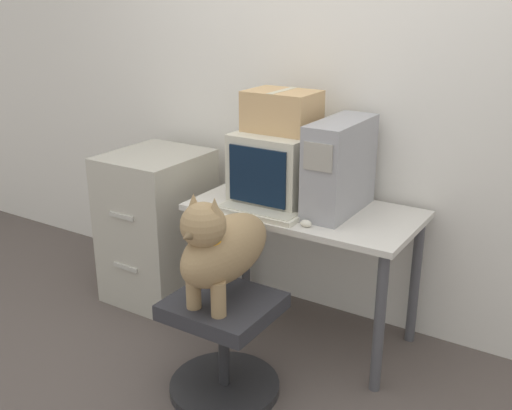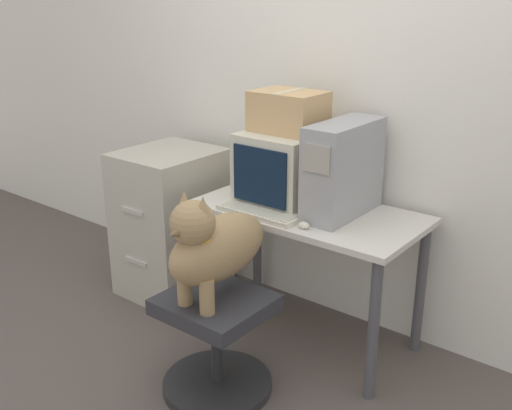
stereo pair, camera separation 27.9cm
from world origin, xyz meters
The scene contains 11 objects.
ground_plane centered at (0.00, 0.00, 0.00)m, with size 12.00×12.00×0.00m, color #564C47.
wall_back centered at (0.00, 0.66, 1.30)m, with size 8.00×0.05×2.60m.
desk centered at (0.00, 0.30, 0.61)m, with size 1.13×0.59×0.71m.
crt_monitor centered at (-0.17, 0.35, 0.89)m, with size 0.38×0.46×0.36m.
pc_tower centered at (0.16, 0.34, 0.94)m, with size 0.19×0.48×0.45m.
keyboard centered at (-0.14, 0.09, 0.73)m, with size 0.43×0.15×0.03m.
computer_mouse centered at (0.12, 0.07, 0.73)m, with size 0.06×0.04×0.03m.
office_chair centered at (-0.07, -0.32, 0.25)m, with size 0.50×0.50×0.47m.
dog centered at (-0.07, -0.33, 0.72)m, with size 0.23×0.56×0.51m.
filing_cabinet centered at (-0.94, 0.25, 0.43)m, with size 0.49×0.57×0.87m.
cardboard_box centered at (-0.17, 0.35, 1.17)m, with size 0.34×0.25×0.20m.
Camera 1 is at (1.28, -2.20, 1.73)m, focal length 42.00 mm.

